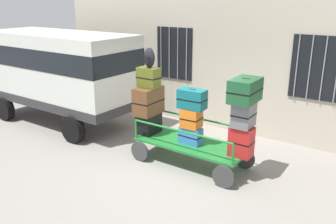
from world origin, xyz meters
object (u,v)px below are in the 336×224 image
at_px(luggage_cart, 191,147).
at_px(suitcase_midleft_top, 192,99).
at_px(suitcase_left_middle, 148,101).
at_px(suitcase_left_top, 149,77).
at_px(suitcase_center_bottom, 241,142).
at_px(van, 59,68).
at_px(suitcase_midleft_middle, 191,118).
at_px(backpack, 149,58).
at_px(suitcase_center_top, 245,90).
at_px(suitcase_left_bottom, 149,123).
at_px(suitcase_center_middle, 244,114).
at_px(suitcase_midleft_bottom, 191,136).

relative_size(luggage_cart, suitcase_midleft_top, 4.25).
distance_m(suitcase_left_middle, suitcase_midleft_top, 1.18).
distance_m(suitcase_left_top, suitcase_center_bottom, 2.53).
distance_m(van, suitcase_midleft_middle, 4.72).
bearing_deg(van, backpack, -5.02).
xyz_separation_m(van, suitcase_center_bottom, (5.83, -0.28, -0.80)).
bearing_deg(suitcase_center_top, suitcase_midleft_middle, -177.80).
bearing_deg(backpack, suitcase_left_bottom, -170.95).
height_order(suitcase_left_middle, suitcase_left_top, suitcase_left_top).
xyz_separation_m(luggage_cart, suitcase_midleft_middle, (-0.00, -0.02, 0.69)).
height_order(luggage_cart, suitcase_center_top, suitcase_center_top).
distance_m(suitcase_left_bottom, suitcase_midleft_middle, 1.21).
height_order(suitcase_center_bottom, backpack, backpack).
bearing_deg(suitcase_midleft_middle, suitcase_center_middle, 2.65).
bearing_deg(suitcase_left_middle, suitcase_center_top, 1.41).
bearing_deg(suitcase_left_middle, van, 174.82).
bearing_deg(luggage_cart, suitcase_midleft_middle, -90.00).
distance_m(suitcase_left_middle, suitcase_midleft_middle, 1.17).
bearing_deg(suitcase_left_middle, suitcase_center_bottom, 0.91).
bearing_deg(backpack, suitcase_midleft_middle, 0.31).
distance_m(suitcase_midleft_top, suitcase_center_middle, 1.16).
distance_m(van, suitcase_left_top, 3.54).
bearing_deg(luggage_cart, van, 176.44).
bearing_deg(suitcase_center_top, suitcase_left_bottom, -178.60).
bearing_deg(suitcase_midleft_bottom, suitcase_left_bottom, 179.88).
bearing_deg(suitcase_midleft_bottom, suitcase_left_middle, 179.89).
distance_m(suitcase_left_top, suitcase_midleft_bottom, 1.62).
bearing_deg(suitcase_midleft_bottom, suitcase_center_bottom, 1.94).
distance_m(suitcase_midleft_bottom, backpack, 1.94).
xyz_separation_m(suitcase_left_bottom, suitcase_left_middle, (0.00, -0.00, 0.55)).
relative_size(suitcase_left_top, suitcase_center_middle, 0.98).
bearing_deg(suitcase_center_bottom, suitcase_left_bottom, -179.09).
bearing_deg(suitcase_left_bottom, suitcase_left_middle, -90.00).
bearing_deg(suitcase_midleft_bottom, suitcase_midleft_middle, 90.00).
height_order(suitcase_midleft_top, backpack, backpack).
bearing_deg(van, suitcase_midleft_top, -3.62).
xyz_separation_m(suitcase_midleft_top, suitcase_center_top, (1.16, 0.03, 0.36)).
xyz_separation_m(suitcase_midleft_top, suitcase_center_middle, (1.16, 0.04, -0.13)).
distance_m(suitcase_center_bottom, suitcase_center_top, 1.05).
bearing_deg(van, luggage_cart, -3.56).
bearing_deg(suitcase_midleft_middle, backpack, -179.69).
bearing_deg(backpack, suitcase_left_top, 159.46).
height_order(suitcase_midleft_middle, backpack, backpack).
xyz_separation_m(suitcase_left_middle, suitcase_midleft_bottom, (1.16, -0.00, -0.60)).
distance_m(suitcase_left_top, suitcase_center_top, 2.31).
height_order(suitcase_midleft_bottom, suitcase_center_bottom, suitcase_center_bottom).
height_order(suitcase_left_bottom, suitcase_midleft_top, suitcase_midleft_top).
xyz_separation_m(suitcase_left_top, suitcase_midleft_middle, (1.16, -0.01, -0.74)).
xyz_separation_m(suitcase_midleft_bottom, suitcase_center_bottom, (1.16, 0.04, 0.12)).
bearing_deg(suitcase_left_bottom, luggage_cart, 1.39).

